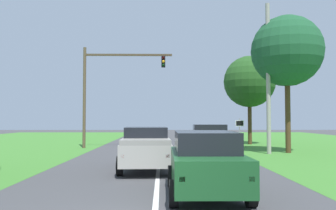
% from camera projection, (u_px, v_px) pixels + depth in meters
% --- Properties ---
extents(ground_plane, '(120.00, 120.00, 0.00)m').
position_uv_depth(ground_plane, '(159.00, 163.00, 18.89)').
color(ground_plane, '#424244').
extents(red_suv_near, '(2.27, 4.66, 1.91)m').
position_uv_depth(red_suv_near, '(206.00, 162.00, 10.84)').
color(red_suv_near, '#194C23').
rests_on(red_suv_near, ground_plane).
extents(pickup_truck_lead, '(2.47, 5.43, 1.94)m').
position_uv_depth(pickup_truck_lead, '(146.00, 148.00, 16.15)').
color(pickup_truck_lead, '#B7B2A8').
rests_on(pickup_truck_lead, ground_plane).
extents(traffic_light, '(7.16, 0.40, 8.10)m').
position_uv_depth(traffic_light, '(107.00, 82.00, 28.91)').
color(traffic_light, brown).
rests_on(traffic_light, ground_plane).
extents(keep_moving_sign, '(0.60, 0.09, 2.35)m').
position_uv_depth(keep_moving_sign, '(240.00, 130.00, 26.00)').
color(keep_moving_sign, gray).
rests_on(keep_moving_sign, ground_plane).
extents(oak_tree_right, '(4.74, 4.74, 8.16)m').
position_uv_depth(oak_tree_right, '(249.00, 82.00, 33.21)').
color(oak_tree_right, '#4C351E').
rests_on(oak_tree_right, ground_plane).
extents(crossing_suv_far, '(4.68, 2.21, 1.84)m').
position_uv_depth(crossing_suv_far, '(208.00, 135.00, 31.07)').
color(crossing_suv_far, black).
rests_on(crossing_suv_far, ground_plane).
extents(utility_pole_right, '(0.28, 0.28, 10.10)m').
position_uv_depth(utility_pole_right, '(268.00, 78.00, 24.01)').
color(utility_pole_right, '#9E998E').
rests_on(utility_pole_right, ground_plane).
extents(extra_tree_1, '(4.90, 4.90, 9.46)m').
position_uv_depth(extra_tree_1, '(287.00, 51.00, 24.79)').
color(extra_tree_1, '#4C351E').
rests_on(extra_tree_1, ground_plane).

